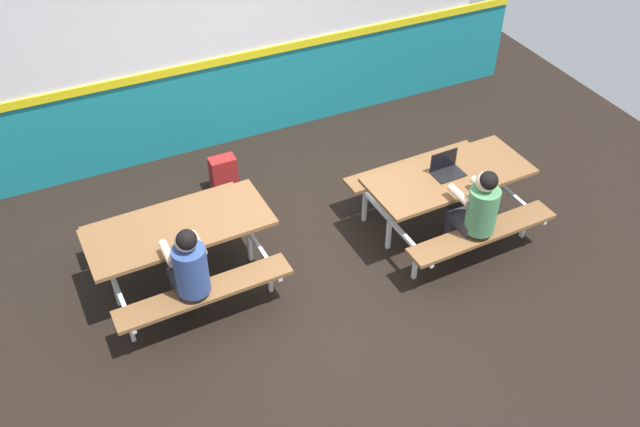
{
  "coord_description": "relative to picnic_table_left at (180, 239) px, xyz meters",
  "views": [
    {
      "loc": [
        -2.29,
        -4.82,
        5.03
      ],
      "look_at": [
        0.0,
        0.03,
        0.55
      ],
      "focal_mm": 39.02,
      "sensor_mm": 36.0,
      "label": 1
    }
  ],
  "objects": [
    {
      "name": "student_nearer",
      "position": [
        -0.07,
        -0.56,
        0.13
      ],
      "size": [
        0.37,
        0.53,
        1.21
      ],
      "color": "#2D2D38",
      "rests_on": "ground"
    },
    {
      "name": "ground_plane",
      "position": [
        1.39,
        -0.24,
        -0.58
      ],
      "size": [
        10.0,
        10.0,
        0.02
      ],
      "primitive_type": "cube",
      "color": "black"
    },
    {
      "name": "student_further",
      "position": [
        2.72,
        -0.97,
        0.13
      ],
      "size": [
        0.37,
        0.53,
        1.21
      ],
      "color": "#2D2D38",
      "rests_on": "ground"
    },
    {
      "name": "accent_backdrop",
      "position": [
        1.39,
        2.26,
        0.67
      ],
      "size": [
        8.0,
        0.14,
        2.6
      ],
      "color": "teal",
      "rests_on": "ground"
    },
    {
      "name": "picnic_table_left",
      "position": [
        0.0,
        0.0,
        0.0
      ],
      "size": [
        1.77,
        1.6,
        0.74
      ],
      "color": "brown",
      "rests_on": "ground"
    },
    {
      "name": "picnic_table_right",
      "position": [
        2.77,
        -0.41,
        0.0
      ],
      "size": [
        1.77,
        1.6,
        0.74
      ],
      "color": "brown",
      "rests_on": "ground"
    },
    {
      "name": "backpack_dark",
      "position": [
        0.85,
        1.28,
        -0.36
      ],
      "size": [
        0.3,
        0.22,
        0.44
      ],
      "color": "maroon",
      "rests_on": "ground"
    },
    {
      "name": "laptop_dark",
      "position": [
        2.76,
        -0.37,
        0.21
      ],
      "size": [
        0.33,
        0.23,
        0.22
      ],
      "color": "black",
      "rests_on": "picnic_table_right"
    }
  ]
}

